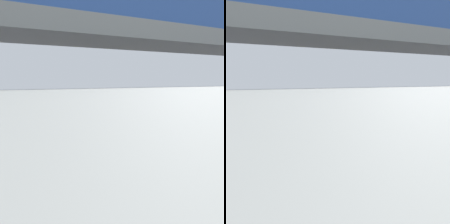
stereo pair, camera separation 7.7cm
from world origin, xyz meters
TOP-DOWN VIEW (x-y plane):
  - ground at (0.00, 0.00)m, footprint 80.00×80.00m
  - city_bus at (-0.77, -0.96)m, footprint 11.54×2.85m
  - traffic_sign at (-2.30, -3.88)m, footprint 0.08×0.60m
  - lane_dash_leftmost at (-4.00, -2.72)m, footprint 2.00×0.20m
  - lane_dash_left at (0.00, -2.72)m, footprint 2.00×0.20m
  - lane_dash_centre at (4.00, -2.72)m, footprint 2.00×0.20m

SIDE VIEW (x-z plane):
  - ground at x=0.00m, z-range 0.00..0.00m
  - lane_dash_leftmost at x=-4.00m, z-range 0.00..0.01m
  - lane_dash_left at x=0.00m, z-range 0.00..0.01m
  - lane_dash_centre at x=4.00m, z-range 0.00..0.01m
  - city_bus at x=-0.77m, z-range 0.31..3.46m
  - traffic_sign at x=-2.30m, z-range 0.49..3.29m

